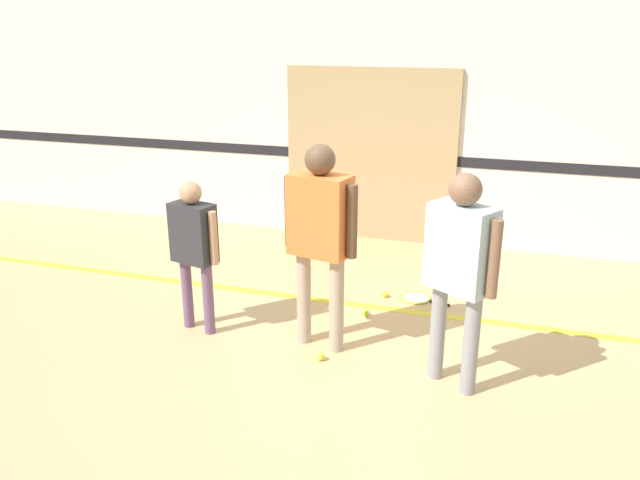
{
  "coord_description": "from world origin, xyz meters",
  "views": [
    {
      "loc": [
        1.19,
        -4.43,
        2.54
      ],
      "look_at": [
        -0.19,
        -0.0,
        0.93
      ],
      "focal_mm": 35.0,
      "sensor_mm": 36.0,
      "label": 1
    }
  ],
  "objects_px": {
    "person_student_left": "(194,241)",
    "person_student_right": "(460,259)",
    "person_instructor": "(320,226)",
    "tennis_ball_stray_left": "(366,312)",
    "tennis_ball_near_instructor": "(320,357)",
    "racket_spare_on_floor": "(418,298)",
    "tennis_ball_by_spare_racket": "(385,294)"
  },
  "relations": [
    {
      "from": "person_student_left",
      "to": "tennis_ball_by_spare_racket",
      "type": "height_order",
      "value": "person_student_left"
    },
    {
      "from": "tennis_ball_stray_left",
      "to": "tennis_ball_near_instructor",
      "type": "bearing_deg",
      "value": -100.06
    },
    {
      "from": "racket_spare_on_floor",
      "to": "tennis_ball_stray_left",
      "type": "xyz_separation_m",
      "value": [
        -0.4,
        -0.51,
        0.02
      ]
    },
    {
      "from": "person_instructor",
      "to": "tennis_ball_near_instructor",
      "type": "distance_m",
      "value": 1.04
    },
    {
      "from": "person_instructor",
      "to": "person_student_right",
      "type": "bearing_deg",
      "value": -1.73
    },
    {
      "from": "person_student_right",
      "to": "racket_spare_on_floor",
      "type": "xyz_separation_m",
      "value": [
        -0.47,
        1.44,
        -0.98
      ]
    },
    {
      "from": "person_student_right",
      "to": "racket_spare_on_floor",
      "type": "relative_size",
      "value": 3.12
    },
    {
      "from": "person_instructor",
      "to": "tennis_ball_near_instructor",
      "type": "xyz_separation_m",
      "value": [
        0.08,
        -0.24,
        -1.01
      ]
    },
    {
      "from": "tennis_ball_by_spare_racket",
      "to": "tennis_ball_stray_left",
      "type": "height_order",
      "value": "same"
    },
    {
      "from": "racket_spare_on_floor",
      "to": "tennis_ball_by_spare_racket",
      "type": "relative_size",
      "value": 7.8
    },
    {
      "from": "person_instructor",
      "to": "tennis_ball_by_spare_racket",
      "type": "xyz_separation_m",
      "value": [
        0.33,
        1.11,
        -1.01
      ]
    },
    {
      "from": "person_student_left",
      "to": "tennis_ball_near_instructor",
      "type": "bearing_deg",
      "value": 4.88
    },
    {
      "from": "person_instructor",
      "to": "tennis_ball_stray_left",
      "type": "bearing_deg",
      "value": 82.58
    },
    {
      "from": "tennis_ball_near_instructor",
      "to": "tennis_ball_by_spare_racket",
      "type": "distance_m",
      "value": 1.37
    },
    {
      "from": "person_instructor",
      "to": "tennis_ball_by_spare_racket",
      "type": "bearing_deg",
      "value": 86.17
    },
    {
      "from": "tennis_ball_by_spare_racket",
      "to": "person_student_left",
      "type": "bearing_deg",
      "value": -141.07
    },
    {
      "from": "tennis_ball_by_spare_racket",
      "to": "tennis_ball_stray_left",
      "type": "distance_m",
      "value": 0.47
    },
    {
      "from": "person_student_right",
      "to": "tennis_ball_stray_left",
      "type": "relative_size",
      "value": 24.36
    },
    {
      "from": "person_instructor",
      "to": "tennis_ball_stray_left",
      "type": "relative_size",
      "value": 25.64
    },
    {
      "from": "person_student_left",
      "to": "person_student_right",
      "type": "distance_m",
      "value": 2.22
    },
    {
      "from": "tennis_ball_near_instructor",
      "to": "person_student_left",
      "type": "bearing_deg",
      "value": 170.25
    },
    {
      "from": "racket_spare_on_floor",
      "to": "tennis_ball_by_spare_racket",
      "type": "xyz_separation_m",
      "value": [
        -0.31,
        -0.05,
        0.02
      ]
    },
    {
      "from": "tennis_ball_near_instructor",
      "to": "racket_spare_on_floor",
      "type": "bearing_deg",
      "value": 68.19
    },
    {
      "from": "person_student_left",
      "to": "tennis_ball_near_instructor",
      "type": "xyz_separation_m",
      "value": [
        1.18,
        -0.2,
        -0.79
      ]
    },
    {
      "from": "person_student_left",
      "to": "tennis_ball_by_spare_racket",
      "type": "xyz_separation_m",
      "value": [
        1.42,
        1.15,
        -0.79
      ]
    },
    {
      "from": "person_student_left",
      "to": "person_student_right",
      "type": "relative_size",
      "value": 0.83
    },
    {
      "from": "person_student_left",
      "to": "person_student_right",
      "type": "bearing_deg",
      "value": 8.34
    },
    {
      "from": "tennis_ball_by_spare_racket",
      "to": "tennis_ball_stray_left",
      "type": "xyz_separation_m",
      "value": [
        -0.09,
        -0.46,
        0.0
      ]
    },
    {
      "from": "person_instructor",
      "to": "person_student_right",
      "type": "relative_size",
      "value": 1.05
    },
    {
      "from": "racket_spare_on_floor",
      "to": "tennis_ball_near_instructor",
      "type": "bearing_deg",
      "value": -97.55
    },
    {
      "from": "person_instructor",
      "to": "person_student_left",
      "type": "relative_size",
      "value": 1.27
    },
    {
      "from": "tennis_ball_near_instructor",
      "to": "tennis_ball_by_spare_racket",
      "type": "xyz_separation_m",
      "value": [
        0.25,
        1.35,
        0.0
      ]
    }
  ]
}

